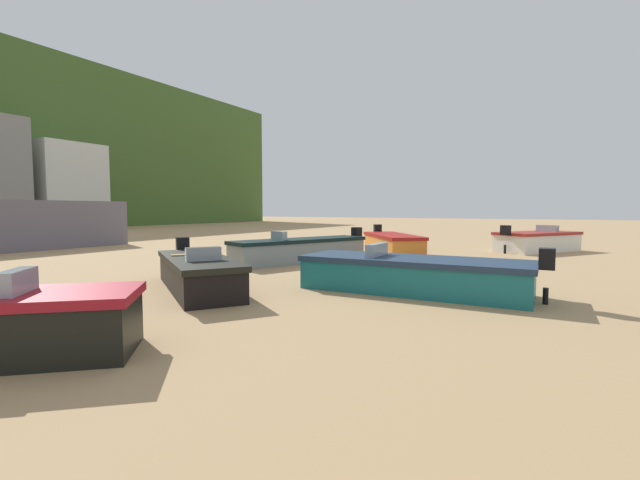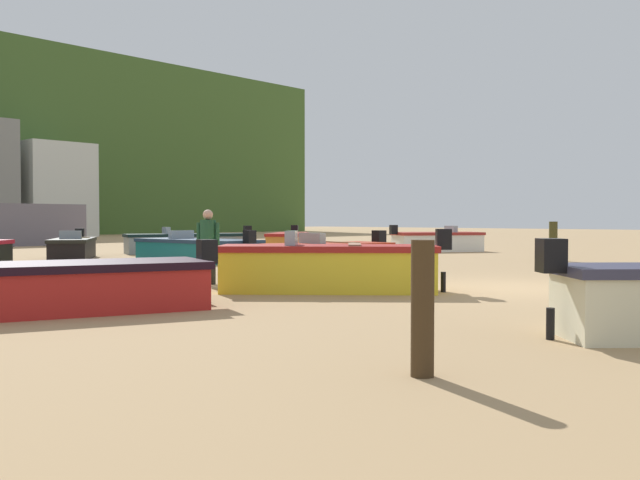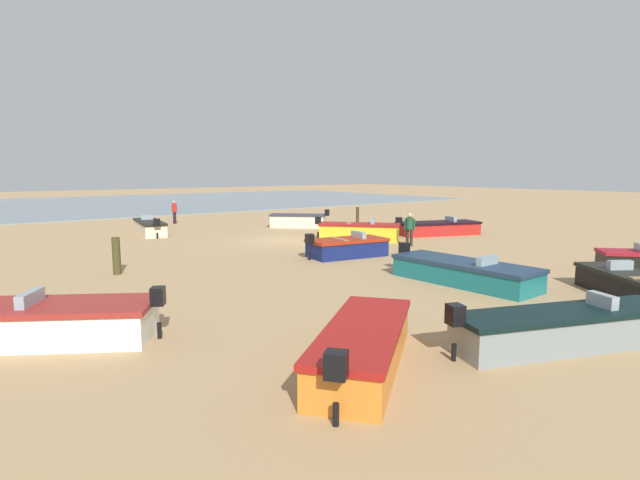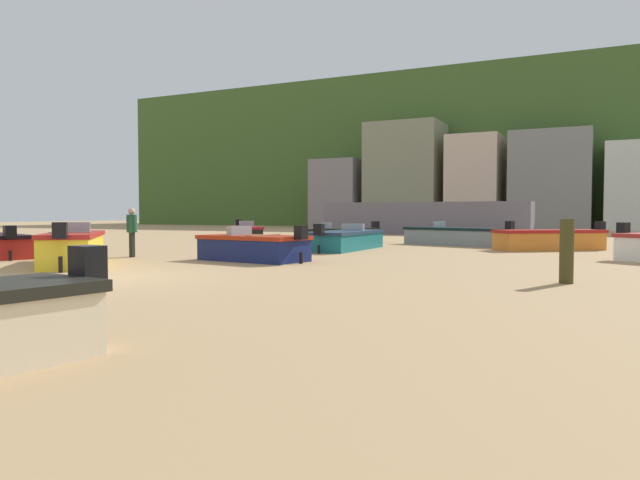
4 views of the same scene
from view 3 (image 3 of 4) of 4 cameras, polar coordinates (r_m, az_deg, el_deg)
name	(u,v)px [view 3 (image 3 of 4)]	position (r m, az deg, el deg)	size (l,w,h in m)	color
ground_plane	(287,241)	(26.35, -3.79, -0.07)	(160.00, 160.00, 0.00)	tan
tidal_water	(105,204)	(59.64, -23.36, 3.81)	(80.00, 36.00, 0.06)	gray
boat_teal_0	(463,272)	(16.94, 16.10, -3.54)	(1.78, 5.17, 1.07)	#18696E
boat_white_1	(64,322)	(12.21, -27.27, -8.32)	(4.08, 3.43, 1.16)	white
boat_red_2	(438,228)	(29.44, 13.36, 1.34)	(5.03, 3.20, 1.08)	#B0201C
boat_navy_3	(347,247)	(21.40, 3.10, -0.83)	(3.74, 2.13, 1.09)	navy
boat_grey_5	(566,328)	(11.71, 26.35, -9.03)	(5.24, 2.93, 1.12)	gray
boat_black_6	(635,287)	(16.86, 32.36, -4.53)	(3.31, 4.08, 1.06)	black
boat_orange_7	(363,346)	(9.55, 4.97, -12.03)	(4.20, 3.68, 1.12)	orange
boat_cream_8	(150,227)	(30.70, -18.91, 1.41)	(1.97, 4.85, 1.09)	beige
boat_cream_9	(298,221)	(32.32, -2.52, 2.23)	(3.37, 3.36, 1.19)	beige
boat_yellow_10	(359,232)	(26.40, 4.50, 0.97)	(3.75, 4.04, 1.23)	yellow
mooring_post_near_water	(358,216)	(33.72, 4.32, 2.74)	(0.21, 0.21, 1.23)	#3E2D1A
mooring_post_mid_beach	(116,256)	(19.10, -22.27, -1.70)	(0.28, 0.28, 1.33)	#3E3B1B
beach_walker_foreground	(410,227)	(24.71, 10.22, 1.52)	(0.46, 0.51, 1.62)	black
beach_walker_distant	(174,210)	(36.01, -16.34, 3.31)	(0.48, 0.48, 1.62)	black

